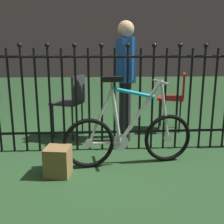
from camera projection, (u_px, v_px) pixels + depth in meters
ground_plane at (96, 169)px, 2.67m from camera, size 20.00×20.00×0.00m
iron_fence at (88, 95)px, 3.06m from camera, size 4.70×0.07×1.32m
bicycle at (129, 135)px, 2.72m from camera, size 1.35×0.40×0.92m
chair_charcoal at (72, 99)px, 3.57m from camera, size 0.48×0.48×0.85m
chair_red at (176, 95)px, 3.90m from camera, size 0.47×0.47×0.86m
person_visitor at (125, 71)px, 3.41m from camera, size 0.24×0.47×1.54m
display_crate at (58, 161)px, 2.51m from camera, size 0.26×0.26×0.28m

